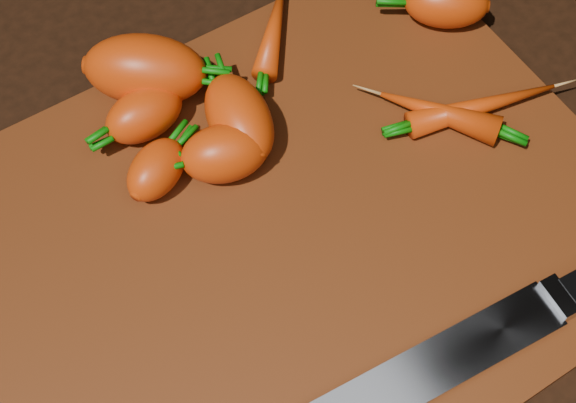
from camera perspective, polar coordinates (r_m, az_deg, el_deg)
ground at (r=0.63m, az=0.49°, el=-2.23°), size 2.00×2.00×0.01m
cutting_board at (r=0.62m, az=0.50°, el=-1.77°), size 0.50×0.40×0.01m
carrot_0 at (r=0.62m, az=-4.53°, el=3.45°), size 0.08×0.06×0.05m
carrot_1 at (r=0.67m, az=-10.12°, el=9.21°), size 0.11×0.11×0.06m
carrot_2 at (r=0.63m, az=-3.50°, el=5.93°), size 0.06×0.09×0.05m
carrot_3 at (r=0.65m, az=-10.19°, el=6.14°), size 0.07×0.05×0.04m
carrot_4 at (r=0.62m, az=-9.36°, el=2.25°), size 0.07×0.06×0.04m
carrot_5 at (r=0.73m, az=11.20°, el=13.66°), size 0.08×0.08×0.04m
carrot_6 at (r=0.71m, az=-0.99°, el=12.28°), size 0.09×0.09×0.02m
carrot_7 at (r=0.68m, az=13.67°, el=6.63°), size 0.13×0.05×0.02m
carrot_8 at (r=0.66m, az=10.68°, el=6.24°), size 0.08×0.10×0.03m
knife at (r=0.58m, az=11.83°, el=-10.64°), size 0.33×0.05×0.02m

